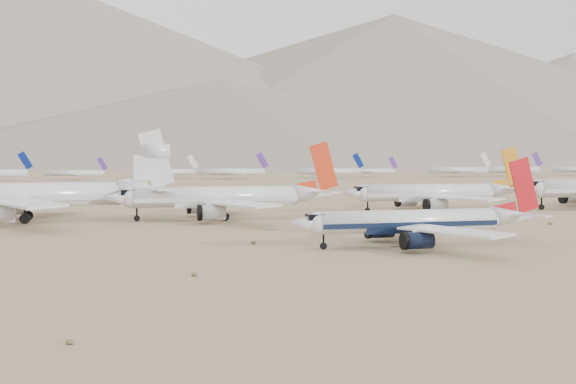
% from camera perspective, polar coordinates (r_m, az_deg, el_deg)
% --- Properties ---
extents(ground, '(7000.00, 7000.00, 0.00)m').
position_cam_1_polar(ground, '(118.07, 13.39, -4.40)').
color(ground, '#7D6748').
rests_on(ground, ground).
extents(main_airliner, '(41.39, 40.43, 14.61)m').
position_cam_1_polar(main_airliner, '(119.92, 10.31, -2.32)').
color(main_airliner, silver).
rests_on(main_airliner, ground).
extents(row2_gold_tail, '(48.49, 47.42, 17.26)m').
position_cam_1_polar(row2_gold_tail, '(194.08, 11.58, -0.08)').
color(row2_gold_tail, silver).
rests_on(row2_gold_tail, ground).
extents(row2_orange_tail, '(50.91, 49.80, 18.16)m').
position_cam_1_polar(row2_orange_tail, '(166.79, -4.99, -0.43)').
color(row2_orange_tail, silver).
rests_on(row2_orange_tail, ground).
extents(row2_white_trijet, '(59.25, 57.90, 20.99)m').
position_cam_1_polar(row2_white_trijet, '(169.41, -19.47, -0.20)').
color(row2_white_trijet, silver).
rests_on(row2_white_trijet, ground).
extents(distant_storage_row, '(621.66, 55.37, 14.66)m').
position_cam_1_polar(distant_storage_row, '(450.66, -0.42, 1.65)').
color(distant_storage_row, silver).
rests_on(distant_storage_row, ground).
extents(mountain_range, '(7354.00, 3024.00, 470.00)m').
position_cam_1_polar(mountain_range, '(1764.33, -10.84, 8.65)').
color(mountain_range, slate).
rests_on(mountain_range, ground).
extents(foothills, '(4637.50, 1395.00, 155.00)m').
position_cam_1_polar(foothills, '(1337.59, 10.99, 5.18)').
color(foothills, slate).
rests_on(foothills, ground).
extents(desert_scrub, '(261.14, 121.67, 0.63)m').
position_cam_1_polar(desert_scrub, '(89.02, 18.92, -6.70)').
color(desert_scrub, brown).
rests_on(desert_scrub, ground).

